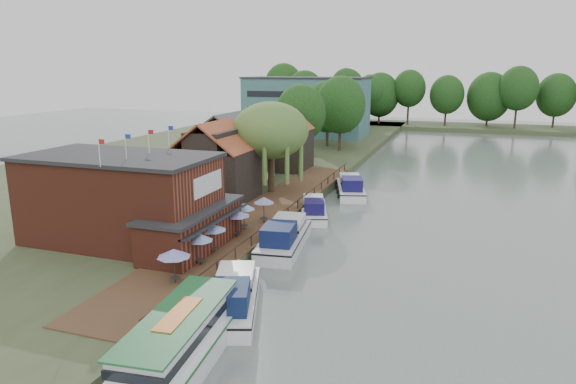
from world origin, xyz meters
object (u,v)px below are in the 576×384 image
(cruiser_3, at_px, (351,185))
(umbrella_4, at_px, (244,216))
(umbrella_1, at_px, (200,249))
(umbrella_2, at_px, (212,238))
(cottage_a, at_px, (215,161))
(tour_boat, at_px, (174,345))
(cruiser_0, at_px, (233,292))
(cruiser_1, at_px, (284,233))
(umbrella_5, at_px, (264,209))
(willow, at_px, (271,148))
(hotel_block, at_px, (307,106))
(umbrella_3, at_px, (237,223))
(cottage_b, at_px, (230,147))
(pub, at_px, (141,200))
(umbrella_0, at_px, (174,266))
(swan, at_px, (198,357))
(cruiser_2, at_px, (314,207))
(cottage_c, at_px, (283,139))

(cruiser_3, bearing_deg, umbrella_4, -121.14)
(umbrella_1, distance_m, umbrella_2, 2.51)
(umbrella_2, bearing_deg, umbrella_4, 91.30)
(cottage_a, relative_size, umbrella_4, 3.62)
(umbrella_4, height_order, tour_boat, umbrella_4)
(cruiser_0, distance_m, cruiser_1, 11.97)
(cottage_a, relative_size, umbrella_5, 3.62)
(willow, distance_m, umbrella_5, 12.67)
(hotel_block, xyz_separation_m, umbrella_4, (14.35, -65.13, -4.86))
(umbrella_3, bearing_deg, cottage_b, 116.56)
(hotel_block, bearing_deg, cottage_b, -85.03)
(cruiser_0, height_order, cruiser_1, cruiser_1)
(umbrella_1, height_order, cruiser_3, umbrella_1)
(pub, relative_size, willow, 1.92)
(umbrella_0, bearing_deg, cottage_b, 108.96)
(cruiser_1, relative_size, swan, 24.76)
(cruiser_1, height_order, cruiser_2, cruiser_1)
(tour_boat, bearing_deg, willow, 96.86)
(hotel_block, xyz_separation_m, umbrella_2, (14.50, -71.41, -4.86))
(umbrella_1, relative_size, cruiser_1, 0.22)
(hotel_block, bearing_deg, umbrella_0, -79.19)
(umbrella_3, xyz_separation_m, cruiser_1, (3.70, 1.56, -0.95))
(cottage_c, relative_size, umbrella_1, 3.58)
(cruiser_2, bearing_deg, cruiser_1, -106.10)
(umbrella_0, distance_m, umbrella_5, 14.91)
(umbrella_1, bearing_deg, umbrella_5, 88.00)
(umbrella_2, bearing_deg, cottage_c, 100.69)
(umbrella_1, height_order, umbrella_5, same)
(cottage_a, height_order, willow, willow)
(umbrella_1, bearing_deg, tour_boat, -67.80)
(hotel_block, bearing_deg, cruiser_2, -72.09)
(cottage_a, distance_m, cruiser_2, 11.80)
(cruiser_1, bearing_deg, umbrella_3, -164.66)
(tour_boat, bearing_deg, cruiser_2, 86.32)
(umbrella_1, xyz_separation_m, cruiser_2, (3.25, 18.08, -1.20))
(cruiser_1, relative_size, cruiser_3, 1.05)
(willow, xyz_separation_m, cruiser_3, (8.08, 5.81, -4.95))
(cruiser_1, bearing_deg, umbrella_2, -131.59)
(cruiser_2, bearing_deg, umbrella_1, -118.00)
(swan, bearing_deg, cruiser_0, 96.81)
(umbrella_4, height_order, cruiser_2, umbrella_4)
(umbrella_1, height_order, cruiser_0, umbrella_1)
(cruiser_1, bearing_deg, pub, -160.51)
(hotel_block, height_order, umbrella_2, hotel_block)
(hotel_block, relative_size, cruiser_1, 2.33)
(cottage_c, xyz_separation_m, umbrella_0, (6.78, -40.37, -2.96))
(willow, relative_size, cruiser_1, 0.96)
(umbrella_2, bearing_deg, cottage_a, 115.94)
(cottage_c, bearing_deg, swan, -75.71)
(swan, bearing_deg, umbrella_1, 117.60)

